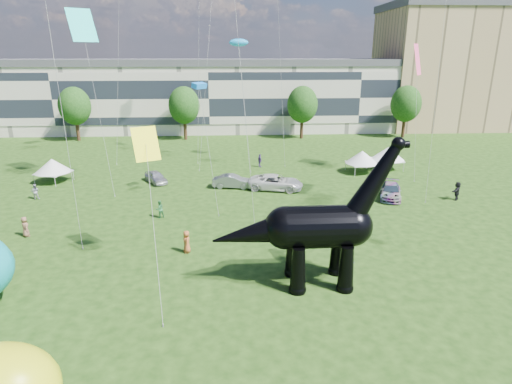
{
  "coord_description": "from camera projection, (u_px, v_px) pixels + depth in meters",
  "views": [
    {
      "loc": [
        -3.98,
        -20.15,
        14.22
      ],
      "look_at": [
        -2.41,
        8.0,
        5.0
      ],
      "focal_mm": 30.0,
      "sensor_mm": 36.0,
      "label": 1
    }
  ],
  "objects": [
    {
      "name": "car_grey",
      "position": [
        233.0,
        181.0,
        46.97
      ],
      "size": [
        4.6,
        2.19,
        1.45
      ],
      "primitive_type": "imported",
      "rotation": [
        0.0,
        0.0,
        1.42
      ],
      "color": "slate",
      "rests_on": "ground"
    },
    {
      "name": "terrace_row",
      "position": [
        210.0,
        98.0,
        80.3
      ],
      "size": [
        78.0,
        11.0,
        12.0
      ],
      "primitive_type": "cube",
      "color": "beige",
      "rests_on": "ground"
    },
    {
      "name": "visitors",
      "position": [
        274.0,
        217.0,
        36.51
      ],
      "size": [
        43.86,
        44.66,
        1.9
      ],
      "color": "#513477",
      "rests_on": "ground"
    },
    {
      "name": "tree_far_right",
      "position": [
        406.0,
        101.0,
        73.46
      ],
      "size": [
        5.2,
        5.2,
        9.44
      ],
      "color": "#382314",
      "rests_on": "ground"
    },
    {
      "name": "tree_far_left",
      "position": [
        74.0,
        103.0,
        70.51
      ],
      "size": [
        5.2,
        5.2,
        9.44
      ],
      "color": "#382314",
      "rests_on": "ground"
    },
    {
      "name": "gazebo_near",
      "position": [
        362.0,
        157.0,
        52.6
      ],
      "size": [
        4.47,
        4.47,
        2.76
      ],
      "rotation": [
        0.0,
        0.0,
        0.14
      ],
      "color": "silver",
      "rests_on": "ground"
    },
    {
      "name": "dinosaur_sculpture",
      "position": [
        312.0,
        229.0,
        26.62
      ],
      "size": [
        12.02,
        3.34,
        9.87
      ],
      "rotation": [
        0.0,
        0.0,
        0.01
      ],
      "color": "black",
      "rests_on": "ground"
    },
    {
      "name": "gazebo_left",
      "position": [
        52.0,
        166.0,
        48.65
      ],
      "size": [
        5.1,
        5.1,
        2.75
      ],
      "rotation": [
        0.0,
        0.0,
        -0.37
      ],
      "color": "silver",
      "rests_on": "ground"
    },
    {
      "name": "car_white",
      "position": [
        276.0,
        182.0,
        46.32
      ],
      "size": [
        6.36,
        4.03,
        1.64
      ],
      "primitive_type": "imported",
      "rotation": [
        0.0,
        0.0,
        1.33
      ],
      "color": "silver",
      "rests_on": "ground"
    },
    {
      "name": "tree_mid_right",
      "position": [
        302.0,
        102.0,
        72.51
      ],
      "size": [
        5.2,
        5.2,
        9.44
      ],
      "color": "#382314",
      "rests_on": "ground"
    },
    {
      "name": "apartment_block",
      "position": [
        455.0,
        70.0,
        84.13
      ],
      "size": [
        28.0,
        18.0,
        22.0
      ],
      "primitive_type": "cube",
      "color": "tan",
      "rests_on": "ground"
    },
    {
      "name": "gazebo_far",
      "position": [
        388.0,
        154.0,
        54.16
      ],
      "size": [
        4.56,
        4.56,
        2.87
      ],
      "rotation": [
        0.0,
        0.0,
        0.11
      ],
      "color": "white",
      "rests_on": "ground"
    },
    {
      "name": "ground",
      "position": [
        307.0,
        321.0,
        23.75
      ],
      "size": [
        220.0,
        220.0,
        0.0
      ],
      "primitive_type": "plane",
      "color": "#16330C",
      "rests_on": "ground"
    },
    {
      "name": "tree_mid_left",
      "position": [
        184.0,
        102.0,
        71.46
      ],
      "size": [
        5.2,
        5.2,
        9.44
      ],
      "color": "#382314",
      "rests_on": "ground"
    },
    {
      "name": "car_dark",
      "position": [
        391.0,
        191.0,
        43.74
      ],
      "size": [
        3.49,
        5.33,
        1.43
      ],
      "primitive_type": "imported",
      "rotation": [
        0.0,
        0.0,
        -0.33
      ],
      "color": "#595960",
      "rests_on": "ground"
    },
    {
      "name": "car_silver",
      "position": [
        156.0,
        177.0,
        48.83
      ],
      "size": [
        3.39,
        4.16,
        1.33
      ],
      "primitive_type": "imported",
      "rotation": [
        0.0,
        0.0,
        0.55
      ],
      "color": "#BABABF",
      "rests_on": "ground"
    }
  ]
}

